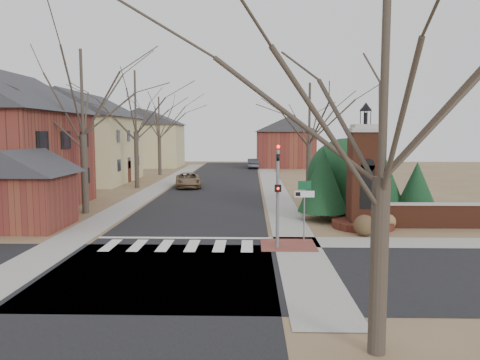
{
  "coord_description": "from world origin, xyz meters",
  "views": [
    {
      "loc": [
        3.17,
        -19.16,
        4.95
      ],
      "look_at": [
        2.57,
        6.0,
        2.37
      ],
      "focal_mm": 35.0,
      "sensor_mm": 36.0,
      "label": 1
    }
  ],
  "objects_px": {
    "sign_post": "(304,198)",
    "pickup_truck": "(188,180)",
    "traffic_signal_pole": "(278,188)",
    "brick_gate_monument": "(364,186)",
    "distant_car": "(253,163)"
  },
  "relations": [
    {
      "from": "brick_gate_monument",
      "to": "traffic_signal_pole",
      "type": "bearing_deg",
      "value": -136.76
    },
    {
      "from": "sign_post",
      "to": "brick_gate_monument",
      "type": "height_order",
      "value": "brick_gate_monument"
    },
    {
      "from": "sign_post",
      "to": "pickup_truck",
      "type": "xyz_separation_m",
      "value": [
        -8.09,
        20.51,
        -1.29
      ]
    },
    {
      "from": "brick_gate_monument",
      "to": "distant_car",
      "type": "height_order",
      "value": "brick_gate_monument"
    },
    {
      "from": "traffic_signal_pole",
      "to": "sign_post",
      "type": "xyz_separation_m",
      "value": [
        1.29,
        1.41,
        -0.64
      ]
    },
    {
      "from": "brick_gate_monument",
      "to": "distant_car",
      "type": "bearing_deg",
      "value": 97.98
    },
    {
      "from": "traffic_signal_pole",
      "to": "pickup_truck",
      "type": "bearing_deg",
      "value": 107.22
    },
    {
      "from": "sign_post",
      "to": "distant_car",
      "type": "xyz_separation_m",
      "value": [
        -2.19,
        42.96,
        -1.27
      ]
    },
    {
      "from": "sign_post",
      "to": "distant_car",
      "type": "bearing_deg",
      "value": 92.92
    },
    {
      "from": "traffic_signal_pole",
      "to": "sign_post",
      "type": "height_order",
      "value": "traffic_signal_pole"
    },
    {
      "from": "sign_post",
      "to": "pickup_truck",
      "type": "relative_size",
      "value": 0.58
    },
    {
      "from": "pickup_truck",
      "to": "distant_car",
      "type": "height_order",
      "value": "distant_car"
    },
    {
      "from": "pickup_truck",
      "to": "distant_car",
      "type": "xyz_separation_m",
      "value": [
        5.9,
        22.46,
        0.01
      ]
    },
    {
      "from": "pickup_truck",
      "to": "traffic_signal_pole",
      "type": "bearing_deg",
      "value": -81.78
    },
    {
      "from": "distant_car",
      "to": "pickup_truck",
      "type": "bearing_deg",
      "value": 72.94
    }
  ]
}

